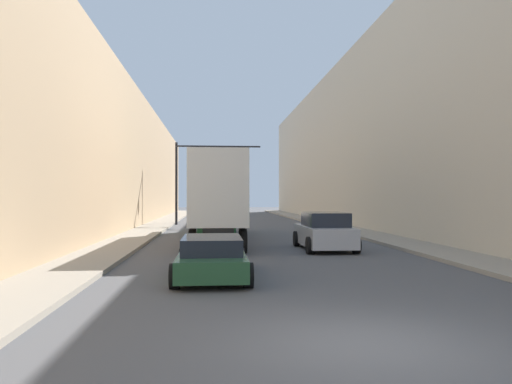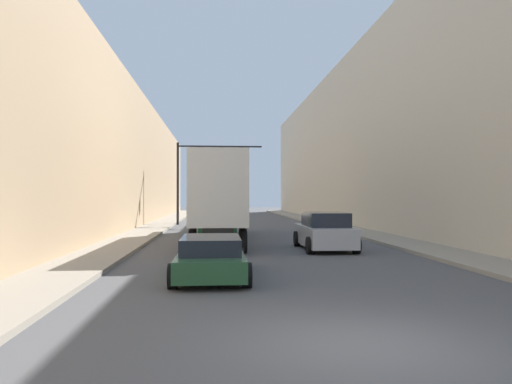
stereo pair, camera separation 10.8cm
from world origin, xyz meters
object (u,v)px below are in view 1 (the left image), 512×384
at_px(sedan_car, 212,257).
at_px(suv_car, 324,232).
at_px(semi_truck, 217,196).
at_px(traffic_signal_gantry, 199,166).

distance_m(sedan_car, suv_car, 8.54).
height_order(semi_truck, suv_car, semi_truck).
distance_m(suv_car, traffic_signal_gantry, 21.25).
xyz_separation_m(sedan_car, suv_car, (4.85, 7.02, 0.20)).
bearing_deg(sedan_car, suv_car, 55.35).
xyz_separation_m(semi_truck, traffic_signal_gantry, (-1.38, 15.01, 2.49)).
distance_m(sedan_car, traffic_signal_gantry, 27.35).
relative_size(semi_truck, sedan_car, 3.04).
height_order(sedan_car, traffic_signal_gantry, traffic_signal_gantry).
bearing_deg(sedan_car, traffic_signal_gantry, 92.46).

